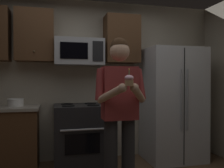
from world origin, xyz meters
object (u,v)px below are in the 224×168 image
Objects in this scene: refrigerator at (172,104)px; cupcake at (129,80)px; bowl_large_white at (15,102)px; microwave at (79,52)px; person at (120,107)px; oven_range at (80,135)px.

cupcake is (-1.18, -1.35, 0.39)m from refrigerator.
microwave is at bearing 3.75° from bowl_large_white.
cupcake is at bearing -49.47° from bowl_large_white.
cupcake is (0.32, -1.50, -0.43)m from microwave.
person is (0.32, -1.18, -0.72)m from microwave.
refrigerator is at bearing -2.35° from bowl_large_white.
microwave is 1.18m from bowl_large_white.
oven_range is 1.65m from cupcake.
bowl_large_white is 1.93m from cupcake.
microwave is at bearing 105.36° from person.
microwave reaches higher than person.
cupcake is (1.24, -1.45, 0.32)m from bowl_large_white.
person is (1.24, -1.12, 0.02)m from bowl_large_white.
bowl_large_white is at bearing 177.65° from refrigerator.
microwave is at bearing 173.97° from refrigerator.
bowl_large_white is (-0.91, 0.06, 0.51)m from oven_range.
cupcake reaches higher than bowl_large_white.
microwave reaches higher than refrigerator.
person is at bearing -139.16° from refrigerator.
refrigerator is 2.42m from bowl_large_white.
microwave is at bearing 102.11° from cupcake.
bowl_large_white is 0.13× the size of person.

